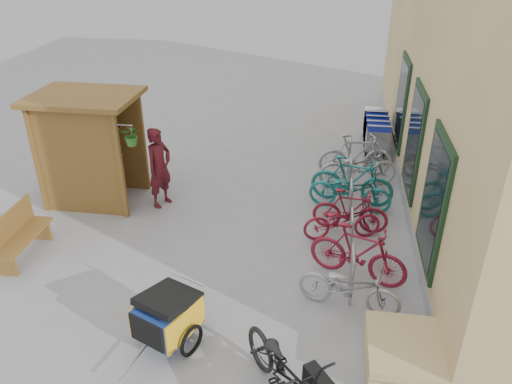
# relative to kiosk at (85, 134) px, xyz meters

# --- Properties ---
(ground) EXTENTS (80.00, 80.00, 0.00)m
(ground) POSITION_rel_kiosk_xyz_m (3.28, -2.47, -1.55)
(ground) COLOR #97979A
(kiosk) EXTENTS (2.49, 1.65, 2.40)m
(kiosk) POSITION_rel_kiosk_xyz_m (0.00, 0.00, 0.00)
(kiosk) COLOR brown
(kiosk) RESTS_ON ground
(bike_rack) EXTENTS (0.05, 5.35, 0.86)m
(bike_rack) POSITION_rel_kiosk_xyz_m (5.58, -0.07, -1.04)
(bike_rack) COLOR #A5A8AD
(bike_rack) RESTS_ON ground
(pallet_stack) EXTENTS (1.00, 1.20, 0.40)m
(pallet_stack) POSITION_rel_kiosk_xyz_m (6.28, -3.87, -1.34)
(pallet_stack) COLOR tan
(pallet_stack) RESTS_ON ground
(bench) EXTENTS (0.45, 1.44, 0.91)m
(bench) POSITION_rel_kiosk_xyz_m (-0.40, -2.26, -1.09)
(bench) COLOR brown
(bench) RESTS_ON ground
(shopping_carts) EXTENTS (0.61, 2.05, 1.09)m
(shopping_carts) POSITION_rel_kiosk_xyz_m (6.28, 3.77, -0.92)
(shopping_carts) COLOR silver
(shopping_carts) RESTS_ON ground
(child_trailer) EXTENTS (1.02, 1.53, 0.90)m
(child_trailer) POSITION_rel_kiosk_xyz_m (2.95, -3.92, -1.05)
(child_trailer) COLOR navy
(child_trailer) RESTS_ON ground
(cargo_bike) EXTENTS (1.69, 1.93, 1.01)m
(cargo_bike) POSITION_rel_kiosk_xyz_m (4.76, -4.73, -1.05)
(cargo_bike) COLOR black
(cargo_bike) RESTS_ON ground
(person_kiosk) EXTENTS (0.65, 0.76, 1.76)m
(person_kiosk) POSITION_rel_kiosk_xyz_m (1.55, 0.02, -0.67)
(person_kiosk) COLOR maroon
(person_kiosk) RESTS_ON ground
(bike_0) EXTENTS (1.72, 0.92, 0.86)m
(bike_0) POSITION_rel_kiosk_xyz_m (5.54, -2.80, -1.12)
(bike_0) COLOR #99999D
(bike_0) RESTS_ON ground
(bike_1) EXTENTS (1.78, 1.04, 1.03)m
(bike_1) POSITION_rel_kiosk_xyz_m (5.68, -1.98, -1.04)
(bike_1) COLOR maroon
(bike_1) RESTS_ON ground
(bike_2) EXTENTS (1.60, 0.91, 0.80)m
(bike_2) POSITION_rel_kiosk_xyz_m (5.42, -0.75, -1.15)
(bike_2) COLOR maroon
(bike_2) RESTS_ON ground
(bike_3) EXTENTS (1.53, 0.57, 0.90)m
(bike_3) POSITION_rel_kiosk_xyz_m (5.58, -0.44, -1.10)
(bike_3) COLOR maroon
(bike_3) RESTS_ON ground
(bike_4) EXTENTS (1.82, 0.85, 0.92)m
(bike_4) POSITION_rel_kiosk_xyz_m (5.58, 0.42, -1.09)
(bike_4) COLOR #1B6E6B
(bike_4) RESTS_ON ground
(bike_5) EXTENTS (1.86, 0.83, 1.08)m
(bike_5) POSITION_rel_kiosk_xyz_m (5.62, 0.72, -1.01)
(bike_5) COLOR #1B6E6B
(bike_5) RESTS_ON ground
(bike_6) EXTENTS (1.95, 1.08, 0.97)m
(bike_6) POSITION_rel_kiosk_xyz_m (5.78, 1.57, -1.07)
(bike_6) COLOR #99999D
(bike_6) RESTS_ON ground
(bike_7) EXTENTS (1.84, 0.80, 1.07)m
(bike_7) POSITION_rel_kiosk_xyz_m (5.72, 2.10, -1.02)
(bike_7) COLOR #99999D
(bike_7) RESTS_ON ground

